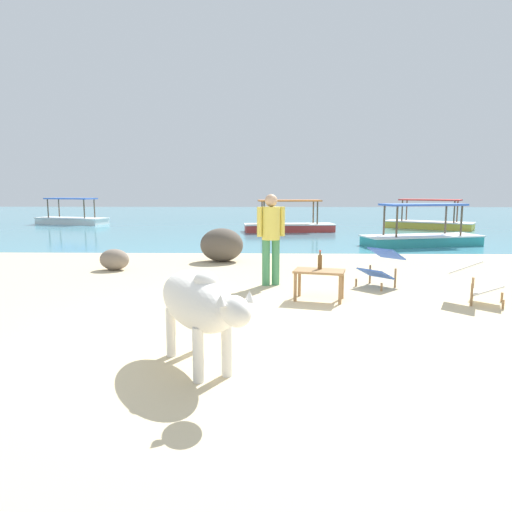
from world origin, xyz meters
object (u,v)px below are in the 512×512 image
Objects in this scene: deck_chair_far at (381,265)px; boat_white at (72,218)px; bottle at (320,262)px; person_standing at (271,232)px; cow at (198,302)px; low_bench_table at (319,275)px; deck_chair_near at (477,278)px; boat_red at (289,225)px; boat_yellow at (429,222)px; boat_teal at (422,237)px.

boat_white reaches higher than deck_chair_far.
person_standing reaches higher than bottle.
cow is 1.97× the size of low_bench_table.
boat_red is at bearing 125.31° from deck_chair_near.
boat_yellow is (3.93, 13.67, -0.13)m from deck_chair_near.
boat_red is (10.66, -3.89, 0.00)m from boat_white.
deck_chair_near is 0.57× the size of person_standing.
deck_chair_far is (1.21, 1.09, -0.01)m from low_bench_table.
boat_teal is at bearing 127.39° from person_standing.
boat_white is 1.02× the size of boat_red.
deck_chair_far is 0.24× the size of boat_teal.
person_standing is 10.93m from boat_red.
deck_chair_far is 2.03m from person_standing.
deck_chair_near is at bearing 94.77° from cow.
boat_teal is 6.07m from boat_red.
low_bench_table is 1.63m from deck_chair_far.
deck_chair_near is (2.34, -0.19, -0.21)m from bottle.
deck_chair_far reaches higher than low_bench_table.
boat_white is (-12.94, 15.99, -0.13)m from deck_chair_near.
low_bench_table is at bearing -39.43° from boat_white.
boat_yellow reaches higher than deck_chair_near.
deck_chair_far is at bearing -90.85° from boat_red.
deck_chair_near is 0.24× the size of boat_yellow.
bottle is 0.18× the size of person_standing.
boat_yellow is at bearing -155.27° from deck_chair_far.
boat_teal is at bearing -57.16° from boat_red.
low_bench_table is 1.46m from person_standing.
low_bench_table is (1.45, 2.78, -0.25)m from cow.
boat_yellow is (7.75, 16.34, -0.39)m from cow.
boat_yellow is (6.29, 13.56, -0.14)m from low_bench_table.
low_bench_table is 8.32m from boat_teal.
low_bench_table is at bearing -132.61° from boat_teal.
boat_teal reaches higher than low_bench_table.
low_bench_table is 2.36m from deck_chair_near.
boat_white is (-14.53, 8.56, 0.00)m from boat_teal.
bottle is 19.02m from boat_white.
low_bench_table is 0.92× the size of deck_chair_far.
boat_teal is (-2.34, -6.24, 0.00)m from boat_yellow.
low_bench_table is 0.22× the size of boat_red.
cow is at bearing 12.32° from deck_chair_far.
person_standing is (-0.74, 1.12, 0.55)m from low_bench_table.
boat_white is (-9.12, 18.66, -0.39)m from cow.
deck_chair_far is at bearing 115.21° from cow.
deck_chair_near is at bearing 90.58° from deck_chair_far.
deck_chair_far is (2.67, 3.87, -0.26)m from cow.
cow is 0.43× the size of boat_teal.
low_bench_table is 12.00m from boat_red.
boat_white and boat_red have the same top height.
cow is at bearing 95.19° from boat_yellow.
cow is at bearing -102.71° from boat_red.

